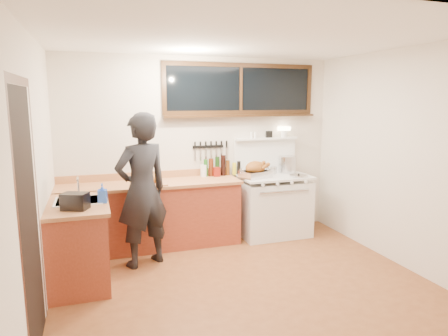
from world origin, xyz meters
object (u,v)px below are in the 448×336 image
object	(u,v)px
man	(142,190)
cutting_board	(152,180)
roast_turkey	(256,171)
vintage_stove	(273,204)

from	to	relation	value
man	cutting_board	size ratio (longest dim) A/B	4.02
roast_turkey	man	bearing A→B (deg)	-165.15
cutting_board	roast_turkey	bearing A→B (deg)	-0.46
vintage_stove	man	xyz separation A→B (m)	(-1.97, -0.53, 0.46)
roast_turkey	cutting_board	bearing A→B (deg)	179.54
man	cutting_board	xyz separation A→B (m)	(0.18, 0.45, 0.03)
vintage_stove	roast_turkey	bearing A→B (deg)	-164.60
vintage_stove	roast_turkey	xyz separation A→B (m)	(-0.32, -0.09, 0.53)
cutting_board	vintage_stove	bearing A→B (deg)	2.46
cutting_board	roast_turkey	xyz separation A→B (m)	(1.47, -0.01, 0.05)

